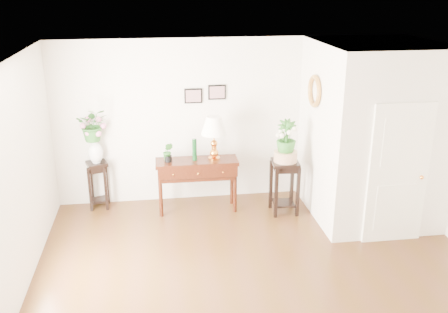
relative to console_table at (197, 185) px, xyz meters
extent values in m
cube|color=#472C11|center=(0.66, -2.22, -0.45)|extent=(6.00, 5.50, 0.02)
cube|color=white|center=(0.66, -2.22, 2.35)|extent=(6.00, 5.50, 0.02)
cube|color=white|center=(0.66, 0.53, 0.95)|extent=(6.00, 0.02, 2.80)
cube|color=white|center=(-2.34, -2.22, 0.95)|extent=(0.02, 5.50, 2.80)
cube|color=white|center=(2.76, -0.45, 0.95)|extent=(1.80, 1.95, 2.80)
cube|color=white|center=(2.76, -1.45, 0.60)|extent=(0.90, 0.05, 2.10)
cube|color=black|center=(0.01, 0.51, 1.40)|extent=(0.30, 0.02, 0.25)
cube|color=black|center=(0.41, 0.51, 1.45)|extent=(0.30, 0.02, 0.25)
torus|color=#C78B3A|center=(1.82, -0.32, 1.60)|extent=(0.07, 0.51, 0.51)
cube|color=black|center=(0.00, 0.00, 0.00)|extent=(1.35, 0.47, 0.90)
cube|color=orange|center=(0.29, 0.00, 0.80)|extent=(0.54, 0.54, 0.73)
cylinder|color=black|center=(-0.03, 0.00, 0.62)|extent=(0.09, 0.09, 0.36)
imported|color=#276622|center=(-0.46, 0.00, 0.60)|extent=(0.20, 0.17, 0.30)
cube|color=black|center=(-1.64, 0.35, -0.04)|extent=(0.40, 0.40, 0.82)
imported|color=#276622|center=(-1.64, 0.35, 1.05)|extent=(0.52, 0.45, 0.55)
cube|color=black|center=(1.42, -0.28, 0.00)|extent=(0.46, 0.46, 0.90)
cylinder|color=tan|center=(1.42, -0.28, 0.53)|extent=(0.42, 0.42, 0.17)
imported|color=#276622|center=(1.42, -0.28, 0.86)|extent=(0.32, 0.32, 0.57)
camera|label=1|loc=(-0.67, -7.64, 3.24)|focal=40.00mm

